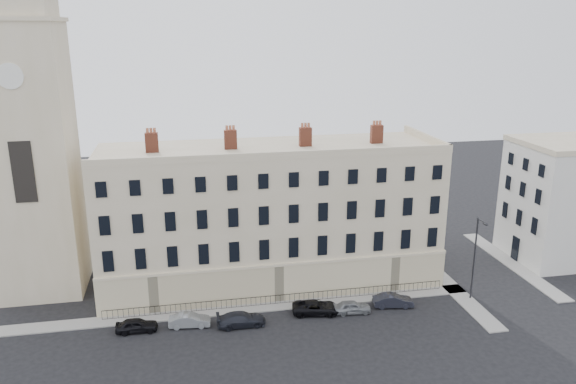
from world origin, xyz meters
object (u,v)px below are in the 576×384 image
object	(u,v)px
car_a	(137,325)
car_e	(352,307)
car_d	(316,307)
car_f	(393,301)
car_c	(241,319)
car_b	(190,320)
streetlamp	(475,255)

from	to	relation	value
car_a	car_e	xyz separation A→B (m)	(20.74, -0.44, -0.01)
car_d	car_f	size ratio (longest dim) A/B	1.16
car_f	car_e	bearing A→B (deg)	104.14
car_c	car_e	xyz separation A→B (m)	(11.07, 0.36, -0.04)
car_b	car_f	world-z (taller)	car_f
car_b	streetlamp	bearing A→B (deg)	-84.87
car_c	car_d	xyz separation A→B (m)	(7.54, 0.94, -0.02)
car_e	car_c	bearing A→B (deg)	96.44
car_b	streetlamp	size ratio (longest dim) A/B	0.43
car_e	streetlamp	bearing A→B (deg)	-83.73
car_c	car_f	size ratio (longest dim) A/B	1.14
car_d	car_e	world-z (taller)	car_d
car_b	car_c	xyz separation A→B (m)	(4.81, -0.80, 0.03)
car_a	streetlamp	size ratio (longest dim) A/B	0.43
car_f	streetlamp	distance (m)	9.59
car_b	car_a	bearing A→B (deg)	95.31
car_e	streetlamp	world-z (taller)	streetlamp
streetlamp	car_f	bearing A→B (deg)	174.76
car_c	streetlamp	size ratio (longest dim) A/B	0.52
streetlamp	car_c	bearing A→B (deg)	176.94
car_b	car_e	bearing A→B (deg)	-86.35
car_d	car_f	distance (m)	7.99
streetlamp	car_b	bearing A→B (deg)	175.05
car_d	streetlamp	bearing A→B (deg)	-80.93
car_b	streetlamp	world-z (taller)	streetlamp
streetlamp	car_d	bearing A→B (deg)	174.50
car_a	car_e	world-z (taller)	car_a
car_a	car_c	world-z (taller)	car_c
car_d	car_a	bearing A→B (deg)	100.21
car_e	car_f	distance (m)	4.48
car_d	streetlamp	world-z (taller)	streetlamp
car_d	streetlamp	xyz separation A→B (m)	(16.55, -0.19, 4.34)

